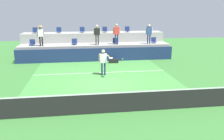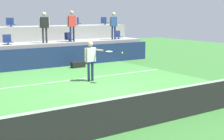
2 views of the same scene
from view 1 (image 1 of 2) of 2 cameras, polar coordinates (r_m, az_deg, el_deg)
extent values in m
plane|color=#336B2D|center=(13.68, -1.90, -3.34)|extent=(40.00, 40.00, 0.00)
cube|color=#3D7F38|center=(14.63, -2.32, -2.11)|extent=(9.00, 10.00, 0.01)
cube|color=white|center=(15.96, -2.82, -0.65)|extent=(9.00, 0.06, 0.00)
cube|color=black|center=(9.80, 0.61, -8.04)|extent=(10.40, 0.01, 0.87)
cube|color=white|center=(9.64, 0.62, -5.65)|extent=(10.40, 0.02, 0.05)
cube|color=navy|center=(19.33, -3.82, 3.74)|extent=(13.00, 0.16, 1.10)
cube|color=gray|center=(20.59, -4.10, 4.63)|extent=(13.00, 1.80, 1.25)
cube|color=gray|center=(22.30, -4.45, 6.52)|extent=(13.00, 1.80, 2.10)
cylinder|color=#2D2D33|center=(20.67, -19.00, 5.80)|extent=(0.08, 0.08, 0.10)
cube|color=navy|center=(20.66, -19.01, 5.99)|extent=(0.44, 0.40, 0.04)
cube|color=navy|center=(20.81, -18.97, 6.63)|extent=(0.44, 0.04, 0.38)
cylinder|color=#2D2D33|center=(20.30, -9.19, 6.26)|extent=(0.08, 0.08, 0.10)
cube|color=navy|center=(20.29, -9.20, 6.45)|extent=(0.44, 0.40, 0.04)
cube|color=navy|center=(20.44, -9.22, 7.11)|extent=(0.44, 0.04, 0.38)
cylinder|color=#2D2D33|center=(20.53, 0.87, 6.54)|extent=(0.08, 0.08, 0.10)
cube|color=navy|center=(20.52, 0.87, 6.74)|extent=(0.44, 0.40, 0.04)
cube|color=navy|center=(20.67, 0.79, 7.38)|extent=(0.44, 0.04, 0.38)
cylinder|color=#2D2D33|center=(21.35, 10.28, 6.63)|extent=(0.08, 0.08, 0.10)
cube|color=navy|center=(21.34, 10.29, 6.82)|extent=(0.44, 0.40, 0.04)
cube|color=navy|center=(21.48, 10.16, 7.44)|extent=(0.44, 0.04, 0.38)
cylinder|color=#2D2D33|center=(22.33, -18.38, 8.67)|extent=(0.08, 0.08, 0.10)
cube|color=navy|center=(22.32, -18.40, 8.85)|extent=(0.44, 0.40, 0.04)
cube|color=navy|center=(22.48, -18.36, 9.43)|extent=(0.44, 0.04, 0.38)
cylinder|color=#2D2D33|center=(22.05, -12.91, 8.98)|extent=(0.08, 0.08, 0.10)
cube|color=navy|center=(22.05, -12.92, 9.16)|extent=(0.44, 0.40, 0.04)
cube|color=navy|center=(22.21, -12.91, 9.74)|extent=(0.44, 0.04, 0.38)
cylinder|color=#2D2D33|center=(21.98, -7.31, 9.21)|extent=(0.08, 0.08, 0.10)
cube|color=navy|center=(21.97, -7.32, 9.39)|extent=(0.44, 0.40, 0.04)
cube|color=navy|center=(22.13, -7.34, 9.97)|extent=(0.44, 0.04, 0.38)
cylinder|color=#2D2D33|center=(22.11, -1.74, 9.35)|extent=(0.08, 0.08, 0.10)
cube|color=navy|center=(22.10, -1.74, 9.53)|extent=(0.44, 0.40, 0.04)
cube|color=navy|center=(22.26, -1.79, 10.11)|extent=(0.44, 0.04, 0.38)
cylinder|color=#2D2D33|center=(22.44, 3.83, 9.41)|extent=(0.08, 0.08, 0.10)
cube|color=navy|center=(22.44, 3.84, 9.59)|extent=(0.44, 0.40, 0.04)
cube|color=navy|center=(22.60, 3.75, 10.16)|extent=(0.44, 0.04, 0.38)
cylinder|color=#2D2D33|center=(22.98, 9.19, 9.38)|extent=(0.08, 0.08, 0.10)
cube|color=navy|center=(22.98, 9.20, 9.56)|extent=(0.44, 0.40, 0.04)
cube|color=navy|center=(23.13, 9.09, 10.12)|extent=(0.44, 0.04, 0.38)
cylinder|color=navy|center=(15.24, -2.48, 0.22)|extent=(0.12, 0.12, 0.84)
cylinder|color=navy|center=(15.28, -1.77, 0.27)|extent=(0.12, 0.12, 0.84)
cube|color=#B2B2B7|center=(15.10, -2.15, 2.89)|extent=(0.48, 0.24, 0.60)
sphere|color=tan|center=(15.01, -2.17, 4.60)|extent=(0.26, 0.26, 0.23)
cylinder|color=tan|center=(15.04, -3.13, 2.90)|extent=(0.08, 0.08, 0.56)
cylinder|color=tan|center=(14.86, -0.94, 3.49)|extent=(0.14, 0.54, 0.07)
cylinder|color=black|center=(14.51, -0.58, 3.22)|extent=(0.07, 0.26, 0.04)
ellipsoid|color=silver|center=(14.25, -0.29, 3.00)|extent=(0.30, 0.35, 0.03)
cylinder|color=black|center=(20.19, -17.25, 6.74)|extent=(0.13, 0.13, 0.80)
cylinder|color=black|center=(20.19, -16.73, 6.78)|extent=(0.13, 0.13, 0.80)
cube|color=white|center=(20.11, -17.13, 8.68)|extent=(0.45, 0.25, 0.56)
sphere|color=#846047|center=(20.08, -17.23, 9.90)|extent=(0.25, 0.25, 0.22)
cylinder|color=#846047|center=(20.11, -17.86, 8.67)|extent=(0.08, 0.08, 0.53)
cylinder|color=#846047|center=(20.12, -16.42, 8.78)|extent=(0.08, 0.08, 0.53)
cylinder|color=tan|center=(20.07, -17.25, 10.12)|extent=(0.45, 0.45, 0.01)
cylinder|color=tan|center=(20.07, -17.26, 10.24)|extent=(0.26, 0.26, 0.09)
cylinder|color=#2D2D33|center=(20.00, -3.94, 7.35)|extent=(0.11, 0.11, 0.83)
cylinder|color=#2D2D33|center=(20.00, -3.38, 7.36)|extent=(0.11, 0.11, 0.83)
cube|color=black|center=(19.92, -3.69, 9.39)|extent=(0.46, 0.19, 0.59)
sphere|color=beige|center=(19.88, -3.72, 10.69)|extent=(0.23, 0.23, 0.23)
cylinder|color=beige|center=(19.91, -4.46, 9.42)|extent=(0.07, 0.07, 0.56)
cylinder|color=beige|center=(19.93, -2.94, 9.45)|extent=(0.07, 0.07, 0.56)
cylinder|color=navy|center=(20.17, 0.82, 7.50)|extent=(0.11, 0.11, 0.87)
cylinder|color=navy|center=(20.21, 1.39, 7.51)|extent=(0.11, 0.11, 0.87)
cube|color=red|center=(20.11, 1.12, 9.62)|extent=(0.48, 0.19, 0.62)
sphere|color=tan|center=(20.07, 1.12, 10.97)|extent=(0.24, 0.24, 0.24)
cylinder|color=tan|center=(20.06, 0.34, 9.66)|extent=(0.07, 0.07, 0.58)
cylinder|color=tan|center=(20.16, 1.89, 9.68)|extent=(0.07, 0.07, 0.58)
cylinder|color=navy|center=(20.82, 8.75, 7.50)|extent=(0.12, 0.12, 0.83)
cylinder|color=navy|center=(20.86, 9.27, 7.50)|extent=(0.12, 0.12, 0.83)
cube|color=#2D4C8C|center=(20.76, 9.09, 9.44)|extent=(0.46, 0.22, 0.59)
sphere|color=beige|center=(20.73, 9.14, 10.68)|extent=(0.25, 0.25, 0.22)
cylinder|color=beige|center=(20.71, 8.38, 9.50)|extent=(0.08, 0.08, 0.55)
cylinder|color=beige|center=(20.81, 9.80, 9.47)|extent=(0.08, 0.08, 0.55)
sphere|color=#CCE033|center=(14.57, 2.66, 2.74)|extent=(0.07, 0.07, 0.07)
cube|color=black|center=(18.80, 0.38, 2.20)|extent=(0.76, 0.28, 0.30)
camera|label=2|loc=(6.09, -66.74, -7.92)|focal=51.92mm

